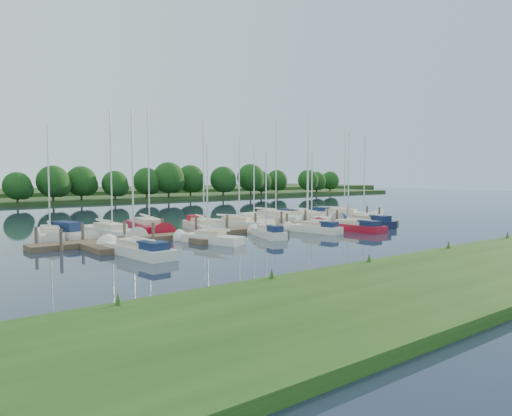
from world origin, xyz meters
TOP-DOWN VIEW (x-y plane):
  - ground at (0.00, 0.00)m, footprint 260.00×260.00m
  - near_bank at (0.00, -16.00)m, footprint 90.00×10.00m
  - dock at (0.00, 7.31)m, footprint 40.00×6.00m
  - mooring_pilings at (0.00, 8.43)m, footprint 38.24×2.84m
  - far_shore at (0.00, 75.00)m, footprint 180.00×30.00m
  - distant_hill at (0.00, 100.00)m, footprint 220.00×40.00m
  - treeline at (-0.31, 61.70)m, footprint 148.68×9.47m
  - sailboat_n_0 at (-16.82, 13.50)m, footprint 3.24×7.83m
  - motorboat at (-15.32, 13.38)m, footprint 2.97×6.07m
  - sailboat_n_2 at (-11.92, 12.58)m, footprint 2.67×9.05m
  - sailboat_n_3 at (-7.60, 13.98)m, footprint 3.74×9.73m
  - sailboat_n_4 at (-3.17, 11.39)m, footprint 3.99×8.65m
  - sailboat_n_5 at (1.26, 11.74)m, footprint 4.43×7.43m
  - sailboat_n_6 at (4.24, 12.98)m, footprint 2.39×6.93m
  - sailboat_n_7 at (8.55, 14.39)m, footprint 3.16×9.70m
  - sailboat_n_8 at (11.57, 12.30)m, footprint 2.83×9.92m
  - sailboat_n_9 at (13.49, 14.20)m, footprint 3.07×7.83m
  - sailboat_n_10 at (18.81, 13.26)m, footprint 5.69×9.38m
  - sailboat_s_0 at (-14.56, 1.70)m, footprint 2.37×7.98m
  - sailboat_s_1 at (-7.40, 3.63)m, footprint 3.05×6.27m
  - sailboat_s_2 at (-1.51, 3.52)m, footprint 2.77×5.89m
  - sailboat_s_3 at (4.17, 3.44)m, footprint 2.24×6.09m
  - sailboat_s_4 at (8.05, 2.34)m, footprint 2.23×7.77m
  - sailboat_s_5 at (12.69, 4.26)m, footprint 2.86×7.79m

SIDE VIEW (x-z plane):
  - ground at x=0.00m, z-range 0.00..0.00m
  - dock at x=0.00m, z-range 0.00..0.40m
  - near_bank at x=0.00m, z-range 0.00..0.50m
  - sailboat_n_6 at x=4.24m, z-range -4.12..4.65m
  - sailboat_n_9 at x=13.49m, z-range -4.67..5.21m
  - sailboat_n_5 at x=1.26m, z-range -4.60..5.14m
  - sailboat_s_1 at x=-7.40m, z-range -3.80..4.35m
  - sailboat_n_2 at x=-11.92m, z-range -5.45..6.00m
  - sailboat_n_7 at x=8.55m, z-range -5.83..6.38m
  - sailboat_n_0 at x=-16.82m, z-range -4.73..5.29m
  - sailboat_n_3 at x=-7.60m, z-range -5.85..6.42m
  - far_shore at x=0.00m, z-range 0.00..0.60m
  - sailboat_n_10 at x=18.81m, z-range -5.74..6.36m
  - sailboat_s_4 at x=8.05m, z-range -4.61..5.24m
  - sailboat_s_0 at x=-14.56m, z-range -4.74..5.37m
  - sailboat_n_8 at x=11.57m, z-range -5.90..6.54m
  - sailboat_s_3 at x=4.17m, z-range -3.62..4.26m
  - sailboat_s_2 at x=-1.51m, z-range -3.54..4.19m
  - sailboat_s_5 at x=12.69m, z-range -4.64..5.29m
  - sailboat_n_4 at x=-3.17m, z-range -5.17..5.83m
  - motorboat at x=-15.32m, z-range -0.53..1.26m
  - mooring_pilings at x=0.00m, z-range -0.40..1.60m
  - distant_hill at x=0.00m, z-range 0.00..1.40m
  - treeline at x=-0.31m, z-range -0.06..8.25m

